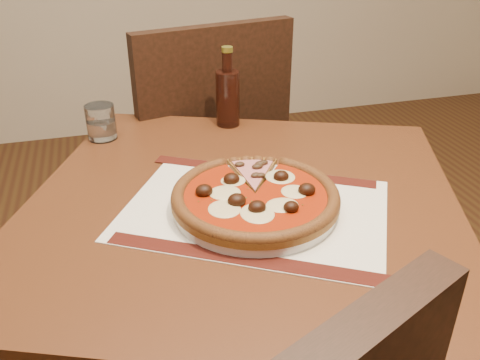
# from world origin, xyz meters

# --- Properties ---
(table) EXTENTS (1.05, 1.05, 0.75)m
(table) POSITION_xyz_m (0.00, 0.79, 0.65)
(table) COLOR #5C2D15
(table) RESTS_ON ground
(chair_far) EXTENTS (0.54, 0.54, 0.97)m
(chair_far) POSITION_xyz_m (0.05, 1.41, 0.55)
(chair_far) COLOR black
(chair_far) RESTS_ON ground
(placemat) EXTENTS (0.57, 0.52, 0.00)m
(placemat) POSITION_xyz_m (0.01, 0.75, 0.75)
(placemat) COLOR white
(placemat) RESTS_ON table
(plate) EXTENTS (0.29, 0.29, 0.02)m
(plate) POSITION_xyz_m (0.01, 0.75, 0.76)
(plate) COLOR white
(plate) RESTS_ON placemat
(pizza) EXTENTS (0.30, 0.30, 0.04)m
(pizza) POSITION_xyz_m (0.01, 0.75, 0.78)
(pizza) COLOR brown
(pizza) RESTS_ON plate
(ham_slice) EXTENTS (0.10, 0.14, 0.02)m
(ham_slice) POSITION_xyz_m (0.05, 0.83, 0.78)
(ham_slice) COLOR brown
(ham_slice) RESTS_ON plate
(water_glass) EXTENTS (0.07, 0.07, 0.08)m
(water_glass) POSITION_xyz_m (-0.24, 1.15, 0.79)
(water_glass) COLOR white
(water_glass) RESTS_ON table
(bottle) EXTENTS (0.06, 0.06, 0.19)m
(bottle) POSITION_xyz_m (0.07, 1.15, 0.83)
(bottle) COLOR #37150D
(bottle) RESTS_ON table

